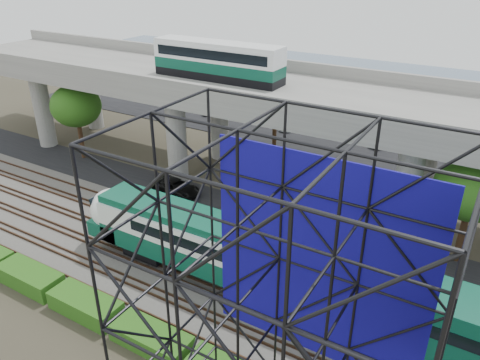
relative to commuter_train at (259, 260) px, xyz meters
The scene contains 13 objects.
ground 5.43m from the commuter_train, 154.22° to the right, with size 140.00×140.00×0.00m, color #474233.
ballast_bed 4.99m from the commuter_train, behind, with size 90.00×12.00×0.20m, color slate.
service_road 9.87m from the commuter_train, 115.98° to the left, with size 90.00×5.00×0.08m, color black.
parking_lot 32.39m from the commuter_train, 97.37° to the left, with size 90.00×18.00×0.08m, color black.
harbor_water 54.23m from the commuter_train, 94.39° to the left, with size 140.00×40.00×0.03m, color #496278.
rail_tracks 4.89m from the commuter_train, behind, with size 90.00×9.52×0.16m.
commuter_train is the anchor object (origin of this frame).
overpass 15.70m from the commuter_train, 108.59° to the left, with size 80.00×12.00×12.40m.
scaffold_tower 12.55m from the commuter_train, 58.68° to the right, with size 9.36×6.36×15.00m.
hedge_strip 7.41m from the commuter_train, 116.45° to the right, with size 34.60×1.80×1.20m.
trees 16.90m from the commuter_train, 121.87° to the left, with size 40.94×16.94×7.69m.
suv 15.56m from the commuter_train, 146.70° to the left, with size 2.13×4.63×1.29m, color black.
parked_cars 31.79m from the commuter_train, 93.99° to the left, with size 38.43×9.65×1.31m.
Camera 1 is at (14.79, -18.08, 19.28)m, focal length 35.00 mm.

